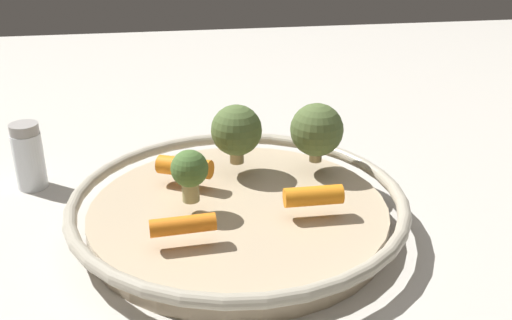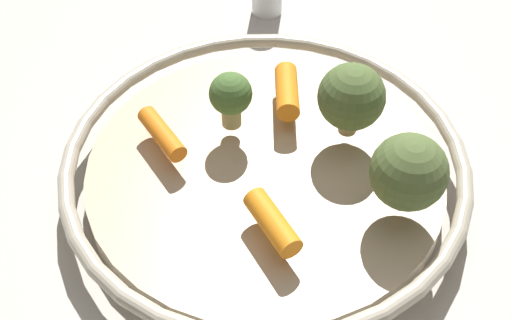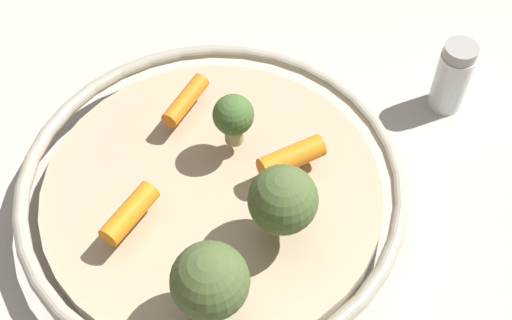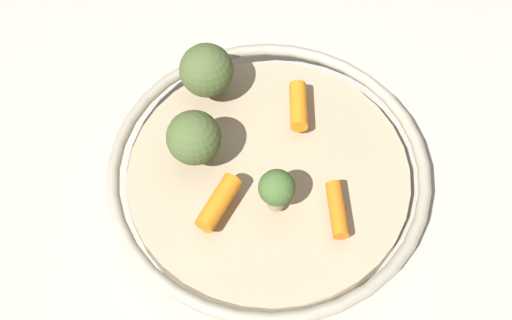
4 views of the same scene
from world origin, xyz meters
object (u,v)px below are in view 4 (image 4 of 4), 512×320
Objects in this scene: serving_bowl at (268,173)px; baby_carrot_near_rim at (299,106)px; broccoli_floret_small at (206,71)px; baby_carrot_back at (337,209)px; baby_carrot_left at (219,203)px; broccoli_floret_edge at (194,138)px; broccoli_floret_mid at (277,189)px.

baby_carrot_near_rim is (0.03, 0.07, 0.03)m from serving_bowl.
baby_carrot_near_rim is 0.85× the size of broccoli_floret_small.
serving_bowl is 5.83× the size of baby_carrot_back.
baby_carrot_left reaches higher than baby_carrot_back.
broccoli_floret_edge is (-0.14, 0.07, 0.03)m from baby_carrot_back.
broccoli_floret_edge is at bearing -151.13° from baby_carrot_near_rim.
broccoli_floret_mid reaches higher than baby_carrot_near_rim.
baby_carrot_near_rim reaches higher than serving_bowl.
baby_carrot_back is 1.11× the size of broccoli_floret_mid.
broccoli_floret_mid is 0.79× the size of broccoli_floret_edge.
serving_bowl is at bearing -6.37° from broccoli_floret_edge.
broccoli_floret_small is (-0.02, 0.15, 0.03)m from baby_carrot_left.
baby_carrot_left is 0.06m from broccoli_floret_mid.
broccoli_floret_edge is (-0.08, 0.01, 0.06)m from serving_bowl.
broccoli_floret_small reaches higher than baby_carrot_back.
broccoli_floret_small is at bearing 116.73° from broccoli_floret_mid.
broccoli_floret_mid is at bearing -82.46° from serving_bowl.
broccoli_floret_small is (-0.07, 0.10, 0.06)m from serving_bowl.
baby_carrot_near_rim reaches higher than baby_carrot_back.
serving_bowl is 0.08m from baby_carrot_near_rim.
baby_carrot_near_rim is 0.97× the size of baby_carrot_back.
broccoli_floret_small reaches higher than serving_bowl.
broccoli_floret_mid is at bearing -34.25° from broccoli_floret_edge.
baby_carrot_near_rim is at bearing 28.87° from broccoli_floret_edge.
broccoli_floret_edge and broccoli_floret_small have the same top height.
broccoli_floret_edge reaches higher than broccoli_floret_mid.
serving_bowl is 5.69× the size of baby_carrot_left.
baby_carrot_near_rim is 0.11m from broccoli_floret_small.
serving_bowl is 0.09m from baby_carrot_back.
broccoli_floret_small is (0.01, 0.09, -0.00)m from broccoli_floret_edge.
baby_carrot_left reaches higher than serving_bowl.
broccoli_floret_mid is at bearing 170.22° from baby_carrot_back.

